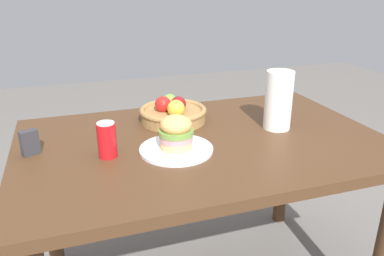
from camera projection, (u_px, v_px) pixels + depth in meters
name	position (u px, v px, depth m)	size (l,w,h in m)	color
dining_table	(202.00, 162.00, 1.52)	(1.40, 0.90, 0.75)	#4C301C
plate	(176.00, 149.00, 1.38)	(0.27, 0.27, 0.01)	white
sandwich	(176.00, 132.00, 1.35)	(0.12, 0.12, 0.12)	#E5BC75
soda_can	(107.00, 140.00, 1.31)	(0.07, 0.07, 0.13)	red
fruit_basket	(173.00, 112.00, 1.65)	(0.29, 0.29, 0.11)	#9E7542
paper_towel_roll	(278.00, 100.00, 1.55)	(0.11, 0.11, 0.24)	white
napkin_holder	(30.00, 143.00, 1.34)	(0.06, 0.03, 0.09)	#333338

